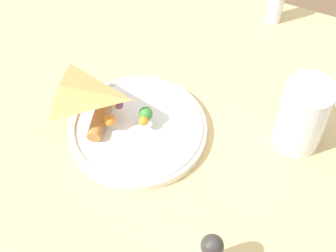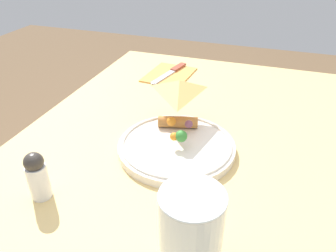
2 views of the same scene
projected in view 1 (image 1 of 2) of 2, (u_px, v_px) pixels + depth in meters
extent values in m
cube|color=#DBB770|center=(135.00, 115.00, 0.92)|extent=(1.01, 0.78, 0.03)
cube|color=#4C3823|center=(53.00, 59.00, 1.51)|extent=(0.06, 0.06, 0.69)
cylinder|color=silver|center=(138.00, 130.00, 0.87)|extent=(0.23, 0.23, 0.02)
torus|color=silver|center=(138.00, 126.00, 0.86)|extent=(0.22, 0.22, 0.01)
pyramid|color=tan|center=(134.00, 123.00, 0.86)|extent=(0.14, 0.12, 0.02)
cylinder|color=#B77A3D|center=(100.00, 118.00, 0.86)|extent=(0.05, 0.09, 0.02)
sphere|color=#7A4256|center=(119.00, 104.00, 0.86)|extent=(0.02, 0.02, 0.02)
sphere|color=#388433|center=(146.00, 114.00, 0.85)|extent=(0.02, 0.02, 0.02)
sphere|color=orange|center=(144.00, 121.00, 0.84)|extent=(0.02, 0.02, 0.02)
sphere|color=orange|center=(110.00, 120.00, 0.84)|extent=(0.02, 0.02, 0.02)
sphere|color=#EFDB93|center=(117.00, 104.00, 0.86)|extent=(0.02, 0.02, 0.02)
cylinder|color=white|center=(303.00, 115.00, 0.82)|extent=(0.08, 0.08, 0.13)
cylinder|color=#B27F42|center=(300.00, 125.00, 0.84)|extent=(0.07, 0.07, 0.08)
torus|color=white|center=(312.00, 89.00, 0.77)|extent=(0.08, 0.08, 0.00)
cylinder|color=white|center=(275.00, 4.00, 1.02)|extent=(0.03, 0.03, 0.08)
sphere|color=#38332D|center=(212.00, 246.00, 0.68)|extent=(0.03, 0.03, 0.03)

